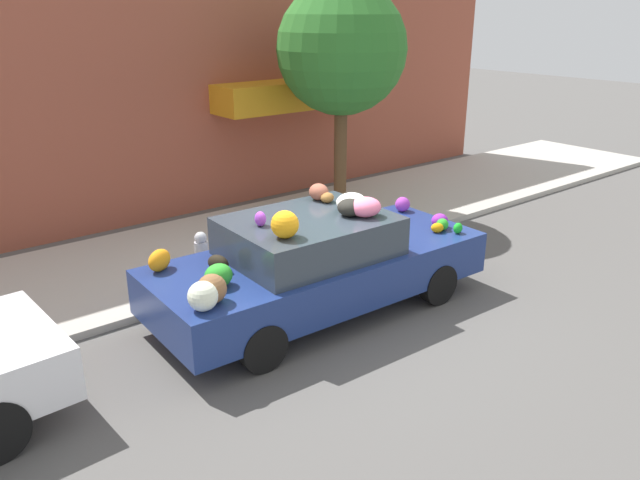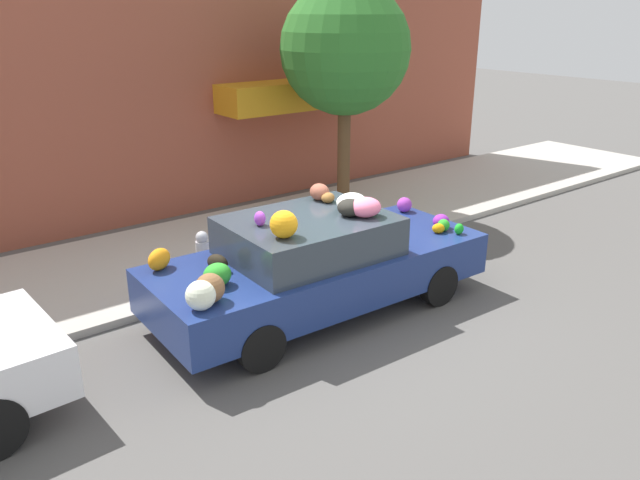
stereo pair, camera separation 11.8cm
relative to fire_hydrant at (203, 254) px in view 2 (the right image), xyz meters
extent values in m
plane|color=#565451|center=(0.81, -1.65, -0.45)|extent=(60.00, 60.00, 0.00)
cube|color=#B2ADA3|center=(0.81, 1.05, -0.40)|extent=(24.00, 3.20, 0.11)
cube|color=#9E4C38|center=(0.81, 3.30, 2.34)|extent=(18.00, 0.30, 5.58)
cube|color=orange|center=(3.69, 2.70, 1.72)|extent=(3.37, 0.90, 0.55)
cylinder|color=brown|center=(3.65, 1.19, 0.76)|extent=(0.24, 0.24, 2.21)
sphere|color=#2D7228|center=(3.65, 1.19, 2.68)|extent=(2.35, 2.35, 2.35)
cylinder|color=#B2B2B7|center=(0.00, 0.00, -0.07)|extent=(0.20, 0.20, 0.55)
sphere|color=#B2B2B7|center=(0.00, 0.00, 0.26)|extent=(0.18, 0.18, 0.18)
cube|color=navy|center=(0.81, -1.74, 0.12)|extent=(4.59, 1.92, 0.57)
cube|color=#333D47|center=(0.63, -1.73, 0.65)|extent=(2.09, 1.62, 0.49)
cylinder|color=black|center=(2.25, -0.97, -0.16)|extent=(0.58, 0.20, 0.58)
cylinder|color=black|center=(2.19, -2.60, -0.16)|extent=(0.58, 0.20, 0.58)
cylinder|color=black|center=(-0.57, -0.88, -0.16)|extent=(0.58, 0.20, 0.58)
cylinder|color=black|center=(-0.62, -2.51, -0.16)|extent=(0.58, 0.20, 0.58)
ellipsoid|color=#94503C|center=(1.22, -1.21, 1.01)|extent=(0.28, 0.31, 0.23)
sphere|color=white|center=(-1.20, -2.31, 0.56)|extent=(0.45, 0.45, 0.32)
ellipsoid|color=black|center=(-0.57, -1.51, 0.51)|extent=(0.26, 0.33, 0.21)
ellipsoid|color=orange|center=(2.53, -2.23, 0.47)|extent=(0.22, 0.21, 0.14)
sphere|color=green|center=(2.66, -2.21, 0.49)|extent=(0.20, 0.20, 0.17)
ellipsoid|color=black|center=(1.09, -2.00, 1.00)|extent=(0.37, 0.37, 0.22)
ellipsoid|color=green|center=(-0.78, -1.89, 0.54)|extent=(0.37, 0.33, 0.27)
ellipsoid|color=green|center=(2.73, -2.43, 0.48)|extent=(0.16, 0.14, 0.15)
ellipsoid|color=brown|center=(1.23, -1.37, 0.96)|extent=(0.26, 0.25, 0.14)
sphere|color=#8E613B|center=(-1.04, -2.21, 0.57)|extent=(0.45, 0.45, 0.33)
ellipsoid|color=white|center=(1.24, -1.85, 1.01)|extent=(0.45, 0.40, 0.24)
ellipsoid|color=purple|center=(2.73, -2.10, 0.51)|extent=(0.31, 0.30, 0.20)
sphere|color=purple|center=(2.85, -1.24, 0.52)|extent=(0.28, 0.28, 0.23)
ellipsoid|color=purple|center=(-0.01, -1.61, 0.98)|extent=(0.19, 0.21, 0.18)
sphere|color=#F7A116|center=(-0.02, -2.14, 1.05)|extent=(0.40, 0.40, 0.33)
ellipsoid|color=orange|center=(-1.10, -1.04, 0.54)|extent=(0.40, 0.34, 0.27)
ellipsoid|color=pink|center=(1.23, -2.14, 1.02)|extent=(0.51, 0.48, 0.25)
camera|label=1|loc=(-3.91, -7.64, 3.38)|focal=35.00mm
camera|label=2|loc=(-3.82, -7.71, 3.38)|focal=35.00mm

